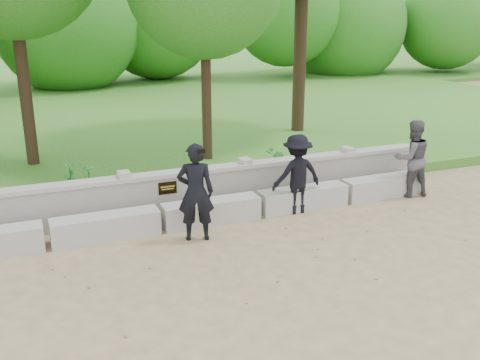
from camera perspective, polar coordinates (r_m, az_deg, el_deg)
The scene contains 11 objects.
ground at distance 8.45m, azimuth -5.10°, elevation -9.95°, with size 80.00×80.00×0.00m, color tan.
lawn at distance 21.62m, azimuth -16.56°, elevation 6.70°, with size 40.00×22.00×0.25m, color #296120.
concrete_bench at distance 10.03m, azimuth -8.45°, elevation -4.12°, with size 11.90×0.45×0.45m.
parapet_wall at distance 10.59m, azimuth -9.46°, elevation -1.62°, with size 12.50×0.35×0.90m.
man_main at distance 9.35m, azimuth -4.76°, elevation -1.31°, with size 0.74×0.68×1.76m.
visitor_left at distance 12.22m, azimuth 17.86°, elevation 2.21°, with size 0.91×0.76×1.69m.
visitor_mid at distance 10.69m, azimuth 6.09°, elevation 0.63°, with size 1.05×0.61×1.61m.
shrub_a at distance 12.14m, azimuth -17.66°, elevation 0.72°, with size 0.32×0.22×0.61m, color #2A7C2D.
shrub_b at distance 12.21m, azimuth 4.10°, elevation 1.57°, with size 0.33×0.27×0.60m, color #2A7C2D.
shrub_c at distance 12.21m, azimuth 4.15°, elevation 1.73°, with size 0.60×0.52×0.67m, color #2A7C2D.
shrub_d at distance 11.80m, azimuth -15.87°, elevation 0.24°, with size 0.31×0.27×0.54m, color #2A7C2D.
Camera 1 is at (-2.19, -7.18, 3.87)m, focal length 40.00 mm.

